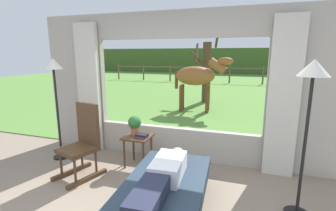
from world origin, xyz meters
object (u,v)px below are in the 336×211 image
Objects in this scene: rocking_chair at (83,141)px; floor_lamp_right at (311,92)px; horse at (198,76)px; pasture_tree at (206,70)px; recliner_sofa at (164,198)px; floor_lamp_left at (54,79)px; side_table at (138,141)px; reclining_person at (163,176)px; book_stack at (142,136)px; potted_plant at (135,124)px.

floor_lamp_right is at bearing 16.75° from rocking_chair.
pasture_tree is (-0.02, 1.72, 0.08)m from horse.
horse reaches higher than recliner_sofa.
floor_lamp_right is 0.66× the size of pasture_tree.
floor_lamp_left is 4.61m from horse.
pasture_tree is (0.12, 5.89, 0.81)m from side_table.
rocking_chair is at bearing 154.39° from reclining_person.
horse is at bearing 89.40° from book_stack.
reclining_person is (0.00, -0.05, 0.30)m from recliner_sofa.
reclining_person is 1.82m from floor_lamp_right.
reclining_person is at bearing -3.90° from rocking_chair.
side_table is at bearing 165.03° from floor_lamp_right.
floor_lamp_left is (-1.47, -0.15, 1.01)m from side_table.
floor_lamp_left is (-1.56, -0.10, 0.88)m from book_stack.
side_table is 0.16m from book_stack.
potted_plant is at bearing 123.60° from reclining_person.
side_table is 2.61m from floor_lamp_right.
recliner_sofa is at bearing -22.57° from floor_lamp_left.
potted_plant is at bearing -7.78° from horse.
rocking_chair is 3.11m from floor_lamp_right.
floor_lamp_right reaches higher than potted_plant.
potted_plant reaches higher than book_stack.
floor_lamp_right is (2.40, -0.68, 0.75)m from potted_plant.
pasture_tree is at bearing 92.24° from recliner_sofa.
potted_plant is 1.58m from floor_lamp_left.
book_stack is 0.12× the size of horse.
floor_lamp_left is 0.66× the size of pasture_tree.
book_stack is (0.75, 0.50, 0.01)m from rocking_chair.
side_table is 0.29× the size of floor_lamp_right.
reclining_person is at bearing -84.12° from pasture_tree.
reclining_person is at bearing -53.80° from side_table.
reclining_person is at bearing -159.84° from floor_lamp_right.
horse is at bearing 93.97° from recliner_sofa.
floor_lamp_left reaches higher than potted_plant.
reclining_person is 2.76× the size of side_table.
rocking_chair reaches higher than book_stack.
recliner_sofa is 3.37× the size of side_table.
reclining_person is 1.62m from rocking_chair.
recliner_sofa is at bearing -51.55° from potted_plant.
side_table is at bearing -36.87° from potted_plant.
potted_plant is 0.18× the size of floor_lamp_right.
book_stack is 0.12× the size of floor_lamp_right.
book_stack is at bearing 51.77° from rocking_chair.
floor_lamp_left reaches higher than recliner_sofa.
potted_plant reaches higher than side_table.
reclining_person is at bearing -93.68° from recliner_sofa.
recliner_sofa is 1.64m from rocking_chair.
recliner_sofa is 7.11m from pasture_tree.
horse reaches higher than potted_plant.
side_table is 0.19× the size of pasture_tree.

